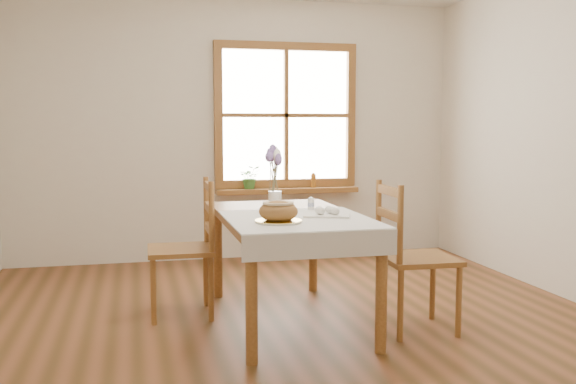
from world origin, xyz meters
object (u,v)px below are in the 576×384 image
chair_left (180,248)px  bread_plate (278,221)px  chair_right (418,256)px  flower_vase (275,200)px  dining_table (288,226)px

chair_left → bread_plate: chair_left is taller
chair_right → flower_vase: bearing=48.7°
dining_table → bread_plate: (-0.16, -0.43, 0.10)m
dining_table → chair_right: size_ratio=1.62×
dining_table → flower_vase: bearing=91.8°
flower_vase → bread_plate: bearing=-100.9°
bread_plate → flower_vase: bearing=79.1°
dining_table → flower_vase: flower_vase is taller
bread_plate → flower_vase: (0.15, 0.80, 0.04)m
dining_table → flower_vase: size_ratio=14.61×
chair_left → bread_plate: (0.55, -0.75, 0.28)m
chair_right → dining_table: bearing=65.9°
chair_left → chair_right: size_ratio=0.99×
dining_table → chair_left: 0.80m
dining_table → chair_left: bearing=155.8°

